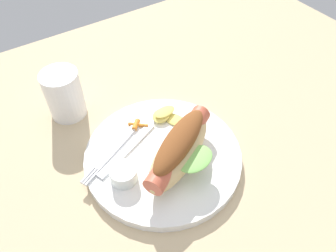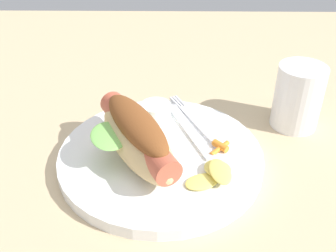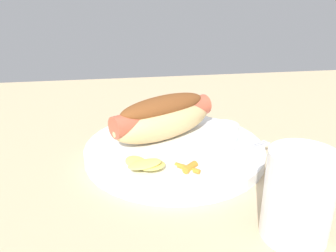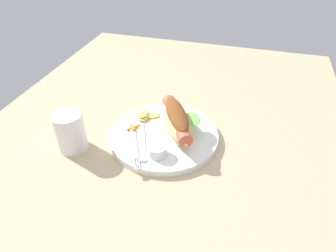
% 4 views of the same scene
% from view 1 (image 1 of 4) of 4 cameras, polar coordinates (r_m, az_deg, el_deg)
% --- Properties ---
extents(ground_plane, '(1.20, 0.90, 0.02)m').
position_cam_1_polar(ground_plane, '(0.56, -0.21, -5.23)').
color(ground_plane, tan).
extents(plate, '(0.26, 0.26, 0.02)m').
position_cam_1_polar(plate, '(0.54, -0.89, -5.28)').
color(plate, white).
rests_on(plate, ground_plane).
extents(hot_dog, '(0.17, 0.13, 0.07)m').
position_cam_1_polar(hot_dog, '(0.50, 2.24, -3.79)').
color(hot_dog, '#DBB77A').
rests_on(hot_dog, plate).
extents(sauce_ramekin, '(0.04, 0.04, 0.02)m').
position_cam_1_polar(sauce_ramekin, '(0.50, -7.80, -8.37)').
color(sauce_ramekin, white).
rests_on(sauce_ramekin, plate).
extents(fork, '(0.14, 0.07, 0.00)m').
position_cam_1_polar(fork, '(0.54, -9.51, -4.19)').
color(fork, silver).
rests_on(fork, plate).
extents(knife, '(0.13, 0.06, 0.00)m').
position_cam_1_polar(knife, '(0.54, -7.19, -4.08)').
color(knife, silver).
rests_on(knife, plate).
extents(chips_pile, '(0.06, 0.06, 0.01)m').
position_cam_1_polar(chips_pile, '(0.58, -0.15, 1.81)').
color(chips_pile, '#E2D061').
rests_on(chips_pile, plate).
extents(carrot_garnish, '(0.03, 0.03, 0.01)m').
position_cam_1_polar(carrot_garnish, '(0.57, -5.48, 0.23)').
color(carrot_garnish, orange).
rests_on(carrot_garnish, plate).
extents(drinking_cup, '(0.07, 0.07, 0.09)m').
position_cam_1_polar(drinking_cup, '(0.62, -17.76, 5.30)').
color(drinking_cup, white).
rests_on(drinking_cup, ground_plane).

